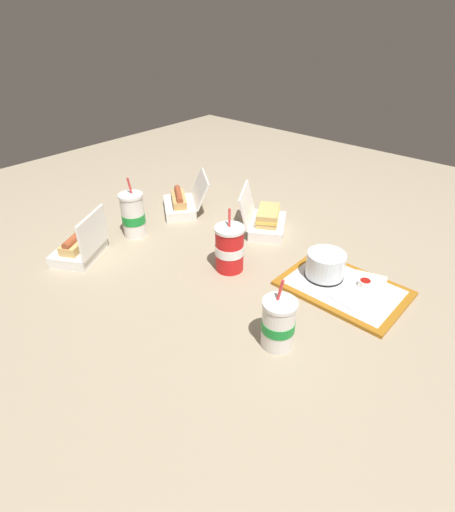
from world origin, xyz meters
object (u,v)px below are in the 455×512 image
(ketchup_cup, at_px, (365,283))
(plastic_fork, at_px, (341,302))
(food_tray, at_px, (343,288))
(soda_cup_corner, at_px, (278,323))
(clamshell_hotdog_back, at_px, (182,203))
(cake_container, at_px, (325,266))
(clamshell_hotdog_right, at_px, (80,247))
(soda_cup_left, at_px, (230,248))
(soda_cup_back, at_px, (133,215))
(clamshell_sandwich_corner, at_px, (266,220))

(ketchup_cup, xyz_separation_m, plastic_fork, (0.02, 0.12, -0.01))
(food_tray, distance_m, soda_cup_corner, 0.34)
(food_tray, height_order, soda_cup_corner, soda_cup_corner)
(clamshell_hotdog_back, bearing_deg, cake_container, 176.24)
(cake_container, relative_size, plastic_fork, 1.14)
(clamshell_hotdog_right, bearing_deg, food_tray, -151.09)
(cake_container, relative_size, soda_cup_left, 0.57)
(plastic_fork, xyz_separation_m, soda_cup_back, (0.81, 0.13, 0.07))
(cake_container, bearing_deg, soda_cup_corner, 98.98)
(soda_cup_left, bearing_deg, ketchup_cup, -155.03)
(food_tray, height_order, clamshell_hotdog_right, clamshell_hotdog_right)
(cake_container, height_order, soda_cup_corner, soda_cup_corner)
(cake_container, bearing_deg, food_tray, 173.46)
(cake_container, distance_m, clamshell_sandwich_corner, 0.37)
(ketchup_cup, distance_m, plastic_fork, 0.12)
(soda_cup_left, bearing_deg, clamshell_hotdog_back, -24.28)
(cake_container, bearing_deg, clamshell_hotdog_back, -3.76)
(clamshell_hotdog_right, distance_m, clamshell_sandwich_corner, 0.70)
(plastic_fork, bearing_deg, food_tray, -55.78)
(soda_cup_corner, xyz_separation_m, soda_cup_left, (0.33, -0.19, 0.01))
(clamshell_hotdog_back, bearing_deg, clamshell_hotdog_right, 90.36)
(clamshell_hotdog_back, height_order, soda_cup_left, soda_cup_left)
(clamshell_hotdog_right, xyz_separation_m, clamshell_hotdog_back, (0.00, -0.49, -0.00))
(cake_container, xyz_separation_m, plastic_fork, (-0.11, 0.09, -0.04))
(clamshell_hotdog_right, height_order, soda_cup_back, soda_cup_back)
(clamshell_hotdog_right, relative_size, soda_cup_left, 1.03)
(ketchup_cup, bearing_deg, clamshell_hotdog_right, 29.58)
(food_tray, bearing_deg, clamshell_hotdog_back, -4.03)
(clamshell_sandwich_corner, bearing_deg, plastic_fork, 152.66)
(clamshell_hotdog_right, xyz_separation_m, soda_cup_corner, (-0.77, -0.11, 0.03))
(soda_cup_back, distance_m, soda_cup_left, 0.43)
(cake_container, distance_m, soda_cup_back, 0.73)
(plastic_fork, xyz_separation_m, clamshell_hotdog_right, (0.82, 0.36, 0.03))
(clamshell_hotdog_right, bearing_deg, soda_cup_back, -93.00)
(soda_cup_corner, bearing_deg, ketchup_cup, -100.85)
(soda_cup_back, bearing_deg, clamshell_sandwich_corner, -134.82)
(clamshell_hotdog_right, height_order, clamshell_hotdog_back, clamshell_hotdog_right)
(ketchup_cup, height_order, clamshell_sandwich_corner, clamshell_sandwich_corner)
(soda_cup_back, height_order, soda_cup_corner, soda_cup_back)
(soda_cup_corner, bearing_deg, plastic_fork, -102.14)
(soda_cup_back, relative_size, soda_cup_corner, 1.14)
(food_tray, distance_m, clamshell_hotdog_right, 0.90)
(ketchup_cup, relative_size, clamshell_hotdog_back, 0.15)
(clamshell_hotdog_back, distance_m, soda_cup_corner, 0.86)
(cake_container, bearing_deg, soda_cup_back, 17.10)
(cake_container, distance_m, plastic_fork, 0.14)
(cake_container, bearing_deg, clamshell_sandwich_corner, -22.80)
(plastic_fork, bearing_deg, soda_cup_back, 21.30)
(clamshell_hotdog_back, xyz_separation_m, soda_cup_left, (-0.44, 0.20, 0.04))
(ketchup_cup, height_order, clamshell_hotdog_back, clamshell_hotdog_back)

